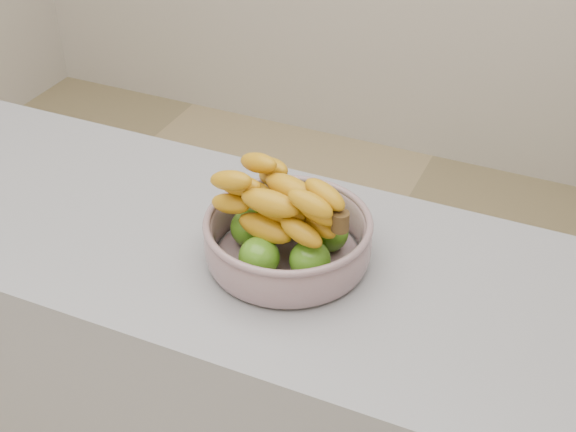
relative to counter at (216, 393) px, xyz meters
name	(u,v)px	position (x,y,z in m)	size (l,w,h in m)	color
counter	(216,393)	(0.00, 0.00, 0.00)	(2.00, 0.60, 0.90)	gray
fruit_bowl	(287,233)	(0.18, 0.00, 0.51)	(0.32, 0.32, 0.18)	#96A6B4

